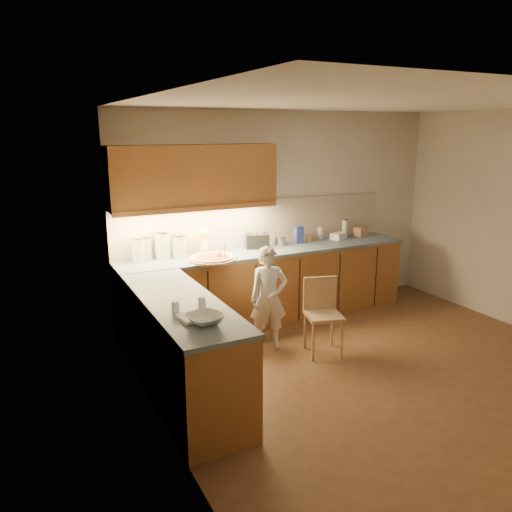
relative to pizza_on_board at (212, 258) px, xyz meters
The scene contains 24 objects.
room 2.07m from the pizza_on_board, 52.33° to the right, with size 4.54×4.50×2.62m.
l_counter 0.62m from the pizza_on_board, 47.64° to the right, with size 3.77×2.62×0.92m.
backsplash 0.96m from the pizza_on_board, 28.90° to the left, with size 3.75×0.02×0.58m, color #BBAA91.
upper_cabinets 0.95m from the pizza_on_board, 107.12° to the left, with size 1.95×0.36×0.73m.
pizza_on_board is the anchor object (origin of this frame).
child 0.80m from the pizza_on_board, 53.52° to the right, with size 0.42×0.27×1.15m, color silver.
wooden_chair 1.37m from the pizza_on_board, 45.80° to the right, with size 0.46×0.46×0.82m.
mixing_bowl 1.90m from the pizza_on_board, 113.64° to the right, with size 0.28×0.28×0.07m, color white.
canister_a 0.83m from the pizza_on_board, 159.26° to the left, with size 0.15×0.15×0.29m.
canister_b 0.77m from the pizza_on_board, 151.78° to the left, with size 0.16×0.16×0.29m.
canister_c 0.59m from the pizza_on_board, 147.61° to the left, with size 0.18×0.18×0.33m.
canister_d 0.43m from the pizza_on_board, 134.85° to the left, with size 0.17×0.17×0.28m.
oil_jug 0.33m from the pizza_on_board, 87.25° to the left, with size 0.12×0.11×0.31m.
toaster 0.78m from the pizza_on_board, 21.76° to the left, with size 0.32×0.25×0.19m.
steel_pot 1.09m from the pizza_on_board, 16.00° to the left, with size 0.16×0.16×0.12m.
blue_box 1.37m from the pizza_on_board, 12.73° to the left, with size 0.11×0.08×0.22m, color #2F408E.
card_box_a 1.57m from the pizza_on_board, 12.13° to the left, with size 0.13×0.09×0.09m, color tan.
white_bottle 1.77m from the pizza_on_board, 12.36° to the left, with size 0.05×0.05×0.16m, color silver.
flat_pack 1.97m from the pizza_on_board, ahead, with size 0.20×0.14×0.08m, color white.
tall_jar 2.13m from the pizza_on_board, ahead, with size 0.08×0.08×0.25m.
card_box_b 2.34m from the pizza_on_board, ahead, with size 0.16×0.13×0.13m, color tan.
dough_cloth 1.78m from the pizza_on_board, 115.50° to the right, with size 0.30×0.24×0.02m, color white.
spice_jar_a 1.65m from the pizza_on_board, 122.44° to the right, with size 0.06×0.06×0.08m, color white.
spice_jar_b 1.54m from the pizza_on_board, 115.20° to the right, with size 0.06×0.06×0.08m, color white.
Camera 1 is at (-3.21, -3.59, 2.37)m, focal length 35.00 mm.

